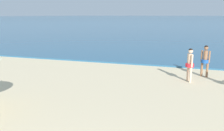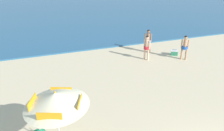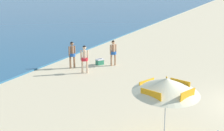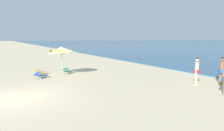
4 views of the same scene
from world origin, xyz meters
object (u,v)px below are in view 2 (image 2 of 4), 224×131
(person_standing_near_shore, at_px, (185,46))
(cooler_box, at_px, (174,52))
(person_standing_beside, at_px, (148,39))
(beach_umbrella_striped_main, at_px, (56,100))
(person_wading_in, at_px, (147,46))

(person_standing_near_shore, bearing_deg, cooler_box, 96.63)
(person_standing_beside, bearing_deg, beach_umbrella_striped_main, -134.61)
(person_standing_beside, bearing_deg, cooler_box, -39.56)
(person_standing_near_shore, relative_size, person_wading_in, 1.00)
(beach_umbrella_striped_main, distance_m, person_wading_in, 9.78)
(beach_umbrella_striped_main, xyz_separation_m, person_standing_near_shore, (9.54, 5.78, -1.04))
(person_standing_beside, height_order, cooler_box, person_standing_beside)
(beach_umbrella_striped_main, height_order, person_wading_in, beach_umbrella_striped_main)
(beach_umbrella_striped_main, bearing_deg, person_wading_in, 43.29)
(beach_umbrella_striped_main, bearing_deg, cooler_box, 35.52)
(person_standing_near_shore, bearing_deg, person_standing_beside, 126.55)
(person_standing_near_shore, distance_m, person_standing_beside, 2.77)
(person_standing_near_shore, xyz_separation_m, person_wading_in, (-2.46, 0.89, -0.00))
(beach_umbrella_striped_main, height_order, cooler_box, beach_umbrella_striped_main)
(beach_umbrella_striped_main, distance_m, person_standing_near_shore, 11.20)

